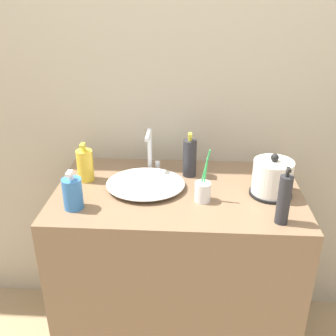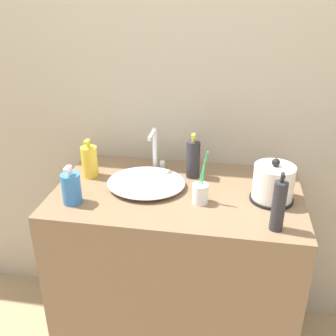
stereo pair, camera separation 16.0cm
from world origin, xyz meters
name	(u,v)px [view 1 (the left image)]	position (x,y,z in m)	size (l,w,h in m)	color
wall_back	(182,68)	(0.00, 0.63, 1.30)	(6.00, 0.04, 2.60)	#ADA38E
vanity_counter	(177,271)	(0.00, 0.30, 0.43)	(1.02, 0.61, 0.86)	brown
sink_basin	(146,183)	(-0.14, 0.31, 0.88)	(0.33, 0.30, 0.04)	white
faucet	(151,149)	(-0.13, 0.48, 0.97)	(0.06, 0.13, 0.20)	silver
electric_kettle	(272,179)	(0.38, 0.29, 0.93)	(0.17, 0.17, 0.18)	black
toothbrush_cup	(203,191)	(0.10, 0.22, 0.90)	(0.06, 0.06, 0.22)	silver
lotion_bottle	(190,158)	(0.05, 0.45, 0.95)	(0.06, 0.06, 0.20)	#28282D
shampoo_bottle	(73,193)	(-0.39, 0.14, 0.93)	(0.07, 0.07, 0.16)	#3370B7
mouthwash_bottle	(85,165)	(-0.40, 0.37, 0.93)	(0.07, 0.07, 0.17)	gold
hand_cream_bottle	(284,199)	(0.38, 0.08, 0.96)	(0.05, 0.05, 0.22)	#28282D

